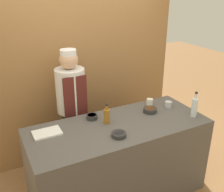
% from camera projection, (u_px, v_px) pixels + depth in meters
% --- Properties ---
extents(ground_plane, '(14.00, 14.00, 0.00)m').
position_uv_depth(ground_plane, '(118.00, 192.00, 3.22)').
color(ground_plane, olive).
extents(cabinet_wall, '(2.82, 0.18, 2.40)m').
position_uv_depth(cabinet_wall, '(80.00, 74.00, 3.69)').
color(cabinet_wall, olive).
rests_on(cabinet_wall, ground_plane).
extents(counter, '(1.99, 0.83, 0.95)m').
position_uv_depth(counter, '(119.00, 161.00, 3.04)').
color(counter, '#514C47').
rests_on(counter, ground_plane).
extents(sauce_bowl_green, '(0.15, 0.15, 0.04)m').
position_uv_depth(sauce_bowl_green, '(119.00, 134.00, 2.63)').
color(sauce_bowl_green, '#2D2D2D').
rests_on(sauce_bowl_green, counter).
extents(sauce_bowl_brown, '(0.16, 0.16, 0.05)m').
position_uv_depth(sauce_bowl_brown, '(150.00, 110.00, 3.13)').
color(sauce_bowl_brown, '#2D2D2D').
rests_on(sauce_bowl_brown, counter).
extents(sauce_bowl_purple, '(0.13, 0.13, 0.05)m').
position_uv_depth(sauce_bowl_purple, '(92.00, 117.00, 2.97)').
color(sauce_bowl_purple, '#2D2D2D').
rests_on(sauce_bowl_purple, counter).
extents(cutting_board, '(0.29, 0.19, 0.02)m').
position_uv_depth(cutting_board, '(47.00, 133.00, 2.68)').
color(cutting_board, white).
rests_on(cutting_board, counter).
extents(bottle_amber, '(0.07, 0.07, 0.23)m').
position_uv_depth(bottle_amber, '(107.00, 116.00, 2.86)').
color(bottle_amber, '#9E661E').
rests_on(bottle_amber, counter).
extents(bottle_clear, '(0.07, 0.07, 0.30)m').
position_uv_depth(bottle_clear, '(195.00, 107.00, 2.99)').
color(bottle_clear, silver).
rests_on(bottle_clear, counter).
extents(cup_steel, '(0.09, 0.09, 0.08)m').
position_uv_depth(cup_steel, '(168.00, 104.00, 3.25)').
color(cup_steel, '#B7B7BC').
rests_on(cup_steel, counter).
extents(cup_cream, '(0.08, 0.08, 0.08)m').
position_uv_depth(cup_cream, '(150.00, 102.00, 3.31)').
color(cup_cream, silver).
rests_on(cup_cream, counter).
extents(chef_center, '(0.36, 0.36, 1.67)m').
position_uv_depth(chef_center, '(72.00, 109.00, 3.32)').
color(chef_center, '#28282D').
rests_on(chef_center, ground_plane).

